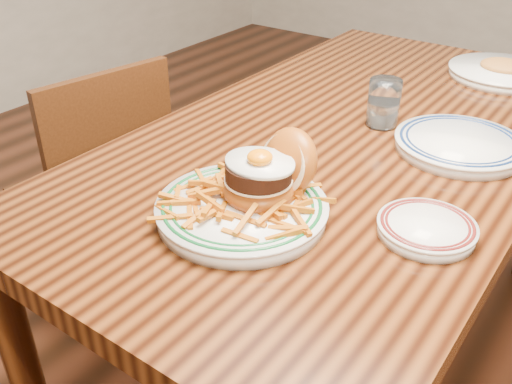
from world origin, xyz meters
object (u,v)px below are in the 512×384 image
Objects in this scene: table at (352,163)px; chair_left at (100,188)px; main_plate at (250,195)px; side_plate at (427,227)px.

chair_left reaches higher than table.
chair_left is 0.84m from main_plate.
main_plate is 1.94× the size of side_plate.
table is 9.46× the size of side_plate.
main_plate is 0.31m from side_plate.
chair_left is at bearing 158.87° from side_plate.
side_plate is at bearing 39.64° from main_plate.
main_plate reaches higher than chair_left.
main_plate is at bearing -171.59° from side_plate.
chair_left is 2.54× the size of main_plate.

